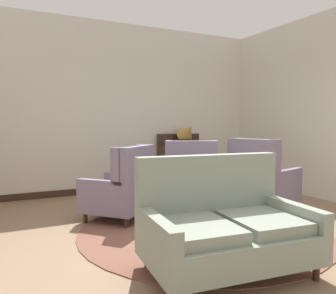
{
  "coord_description": "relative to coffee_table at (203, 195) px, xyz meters",
  "views": [
    {
      "loc": [
        -2.27,
        -3.24,
        1.34
      ],
      "look_at": [
        -0.19,
        0.89,
        1.02
      ],
      "focal_mm": 36.65,
      "sensor_mm": 36.0,
      "label": 1
    }
  ],
  "objects": [
    {
      "name": "wall_back",
      "position": [
        -0.12,
        2.72,
        1.23
      ],
      "size": [
        5.91,
        0.08,
        3.27
      ],
      "primitive_type": "cube",
      "color": "silver",
      "rests_on": "ground"
    },
    {
      "name": "armchair_near_sideboard",
      "position": [
        1.2,
        0.23,
        0.05
      ],
      "size": [
        1.09,
        0.98,
        1.11
      ],
      "rotation": [
        0.0,
        0.0,
        1.86
      ],
      "color": "slate",
      "rests_on": "ground"
    },
    {
      "name": "armchair_far_left",
      "position": [
        0.37,
        0.95,
        0.03
      ],
      "size": [
        1.12,
        1.17,
        1.08
      ],
      "rotation": [
        0.0,
        0.0,
        2.64
      ],
      "color": "slate",
      "rests_on": "ground"
    },
    {
      "name": "sideboard",
      "position": [
        1.04,
        2.43,
        0.1
      ],
      "size": [
        0.99,
        0.39,
        1.12
      ],
      "color": "#382319",
      "rests_on": "ground"
    },
    {
      "name": "baseboard_back",
      "position": [
        -0.12,
        2.67,
        -0.35
      ],
      "size": [
        5.75,
        0.03,
        0.12
      ],
      "primitive_type": "cube",
      "color": "#382319",
      "rests_on": "ground"
    },
    {
      "name": "coffee_table",
      "position": [
        0.0,
        0.0,
        0.0
      ],
      "size": [
        0.83,
        0.83,
        0.51
      ],
      "color": "#382319",
      "rests_on": "ground"
    },
    {
      "name": "wall_right",
      "position": [
        2.76,
        0.48,
        1.23
      ],
      "size": [
        0.08,
        4.49,
        3.27
      ],
      "primitive_type": "cube",
      "color": "silver",
      "rests_on": "ground"
    },
    {
      "name": "gramophone",
      "position": [
        1.09,
        2.34,
        0.73
      ],
      "size": [
        0.37,
        0.47,
        0.53
      ],
      "color": "#382319",
      "rests_on": "sideboard"
    },
    {
      "name": "armchair_foreground_right",
      "position": [
        -0.85,
        0.72,
        0.03
      ],
      "size": [
        1.1,
        1.1,
        1.03
      ],
      "rotation": [
        0.0,
        0.0,
        3.86
      ],
      "color": "slate",
      "rests_on": "ground"
    },
    {
      "name": "area_rug",
      "position": [
        -0.12,
        -0.19,
        -0.4
      ],
      "size": [
        3.07,
        3.07,
        0.01
      ],
      "primitive_type": "cylinder",
      "color": "brown",
      "rests_on": "ground"
    },
    {
      "name": "porcelain_vase",
      "position": [
        0.05,
        -0.04,
        0.25
      ],
      "size": [
        0.18,
        0.18,
        0.37
      ],
      "color": "#384C93",
      "rests_on": "coffee_table"
    },
    {
      "name": "settee",
      "position": [
        -0.57,
        -1.25,
        -0.0
      ],
      "size": [
        1.55,
        1.05,
        1.03
      ],
      "rotation": [
        0.0,
        0.0,
        -0.1
      ],
      "color": "gray",
      "rests_on": "ground"
    },
    {
      "name": "ground",
      "position": [
        -0.12,
        -0.49,
        -0.41
      ],
      "size": [
        8.98,
        8.98,
        0.0
      ],
      "primitive_type": "plane",
      "color": "#896B51"
    }
  ]
}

